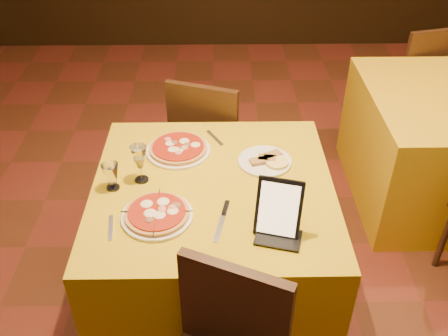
{
  "coord_description": "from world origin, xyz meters",
  "views": [
    {
      "loc": [
        -0.34,
        -1.7,
        2.16
      ],
      "look_at": [
        -0.31,
        0.06,
        0.86
      ],
      "focal_mm": 40.0,
      "sensor_mm": 36.0,
      "label": 1
    }
  ],
  "objects_px": {
    "pizza_near": "(157,215)",
    "pizza_far": "(178,149)",
    "side_table": "(447,147)",
    "chair_main_far": "(214,138)",
    "tablet": "(279,208)",
    "water_glass": "(111,177)",
    "main_table": "(214,243)",
    "chair_side_far": "(409,79)",
    "wine_glass": "(140,164)"
  },
  "relations": [
    {
      "from": "chair_side_far",
      "to": "chair_main_far",
      "type": "bearing_deg",
      "value": 14.65
    },
    {
      "from": "main_table",
      "to": "water_glass",
      "type": "distance_m",
      "value": 0.63
    },
    {
      "from": "chair_side_far",
      "to": "pizza_far",
      "type": "relative_size",
      "value": 2.85
    },
    {
      "from": "side_table",
      "to": "water_glass",
      "type": "relative_size",
      "value": 8.46
    },
    {
      "from": "pizza_far",
      "to": "water_glass",
      "type": "height_order",
      "value": "water_glass"
    },
    {
      "from": "water_glass",
      "to": "main_table",
      "type": "bearing_deg",
      "value": 1.98
    },
    {
      "from": "side_table",
      "to": "tablet",
      "type": "distance_m",
      "value": 1.75
    },
    {
      "from": "pizza_far",
      "to": "tablet",
      "type": "bearing_deg",
      "value": -52.68
    },
    {
      "from": "chair_side_far",
      "to": "pizza_far",
      "type": "distance_m",
      "value": 2.18
    },
    {
      "from": "side_table",
      "to": "pizza_near",
      "type": "distance_m",
      "value": 2.06
    },
    {
      "from": "pizza_far",
      "to": "tablet",
      "type": "relative_size",
      "value": 1.31
    },
    {
      "from": "main_table",
      "to": "chair_side_far",
      "type": "relative_size",
      "value": 1.21
    },
    {
      "from": "chair_side_far",
      "to": "pizza_far",
      "type": "bearing_deg",
      "value": 25.92
    },
    {
      "from": "pizza_near",
      "to": "wine_glass",
      "type": "xyz_separation_m",
      "value": [
        -0.09,
        0.26,
        0.08
      ]
    },
    {
      "from": "pizza_near",
      "to": "wine_glass",
      "type": "relative_size",
      "value": 1.59
    },
    {
      "from": "main_table",
      "to": "chair_main_far",
      "type": "height_order",
      "value": "chair_main_far"
    },
    {
      "from": "main_table",
      "to": "wine_glass",
      "type": "xyz_separation_m",
      "value": [
        -0.33,
        0.04,
        0.47
      ]
    },
    {
      "from": "wine_glass",
      "to": "chair_main_far",
      "type": "bearing_deg",
      "value": 67.73
    },
    {
      "from": "main_table",
      "to": "chair_side_far",
      "type": "distance_m",
      "value": 2.22
    },
    {
      "from": "chair_main_far",
      "to": "chair_side_far",
      "type": "relative_size",
      "value": 1.0
    },
    {
      "from": "pizza_near",
      "to": "tablet",
      "type": "distance_m",
      "value": 0.51
    },
    {
      "from": "pizza_near",
      "to": "tablet",
      "type": "relative_size",
      "value": 1.24
    },
    {
      "from": "pizza_near",
      "to": "main_table",
      "type": "bearing_deg",
      "value": 42.8
    },
    {
      "from": "side_table",
      "to": "chair_side_far",
      "type": "height_order",
      "value": "chair_side_far"
    },
    {
      "from": "wine_glass",
      "to": "water_glass",
      "type": "bearing_deg",
      "value": -155.87
    },
    {
      "from": "chair_side_far",
      "to": "main_table",
      "type": "bearing_deg",
      "value": 34.12
    },
    {
      "from": "pizza_near",
      "to": "pizza_far",
      "type": "relative_size",
      "value": 0.95
    },
    {
      "from": "pizza_far",
      "to": "tablet",
      "type": "xyz_separation_m",
      "value": [
        0.43,
        -0.57,
        0.1
      ]
    },
    {
      "from": "pizza_far",
      "to": "pizza_near",
      "type": "bearing_deg",
      "value": -97.14
    },
    {
      "from": "main_table",
      "to": "pizza_near",
      "type": "distance_m",
      "value": 0.5
    },
    {
      "from": "tablet",
      "to": "chair_main_far",
      "type": "bearing_deg",
      "value": 118.08
    },
    {
      "from": "chair_main_far",
      "to": "wine_glass",
      "type": "xyz_separation_m",
      "value": [
        -0.33,
        -0.8,
        0.39
      ]
    },
    {
      "from": "side_table",
      "to": "chair_main_far",
      "type": "height_order",
      "value": "chair_main_far"
    },
    {
      "from": "side_table",
      "to": "tablet",
      "type": "relative_size",
      "value": 4.51
    },
    {
      "from": "side_table",
      "to": "wine_glass",
      "type": "height_order",
      "value": "wine_glass"
    },
    {
      "from": "chair_main_far",
      "to": "pizza_near",
      "type": "xyz_separation_m",
      "value": [
        -0.23,
        -1.06,
        0.31
      ]
    },
    {
      "from": "main_table",
      "to": "pizza_near",
      "type": "xyz_separation_m",
      "value": [
        -0.23,
        -0.22,
        0.39
      ]
    },
    {
      "from": "main_table",
      "to": "water_glass",
      "type": "height_order",
      "value": "water_glass"
    },
    {
      "from": "side_table",
      "to": "chair_side_far",
      "type": "relative_size",
      "value": 1.21
    },
    {
      "from": "chair_main_far",
      "to": "pizza_near",
      "type": "relative_size",
      "value": 3.01
    },
    {
      "from": "water_glass",
      "to": "tablet",
      "type": "height_order",
      "value": "tablet"
    },
    {
      "from": "main_table",
      "to": "chair_main_far",
      "type": "bearing_deg",
      "value": 90.0
    },
    {
      "from": "chair_main_far",
      "to": "pizza_far",
      "type": "relative_size",
      "value": 2.85
    },
    {
      "from": "water_glass",
      "to": "tablet",
      "type": "distance_m",
      "value": 0.77
    },
    {
      "from": "chair_main_far",
      "to": "pizza_far",
      "type": "distance_m",
      "value": 0.67
    },
    {
      "from": "chair_main_far",
      "to": "water_glass",
      "type": "height_order",
      "value": "chair_main_far"
    },
    {
      "from": "chair_main_far",
      "to": "chair_side_far",
      "type": "xyz_separation_m",
      "value": [
        1.49,
        0.81,
        0.0
      ]
    },
    {
      "from": "pizza_near",
      "to": "wine_glass",
      "type": "distance_m",
      "value": 0.28
    },
    {
      "from": "pizza_near",
      "to": "tablet",
      "type": "xyz_separation_m",
      "value": [
        0.5,
        -0.09,
        0.1
      ]
    },
    {
      "from": "chair_main_far",
      "to": "tablet",
      "type": "distance_m",
      "value": 1.24
    }
  ]
}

